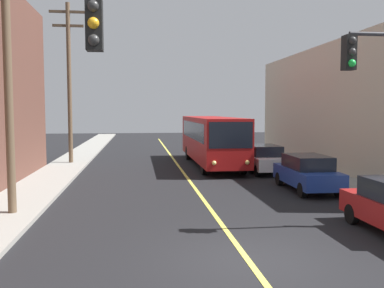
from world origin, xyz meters
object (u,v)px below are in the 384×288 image
(parked_car_blue, at_px, (307,172))
(utility_pole_near, at_px, (7,49))
(city_bus, at_px, (211,138))
(utility_pole_mid, at_px, (69,76))
(parked_car_white, at_px, (264,158))

(parked_car_blue, distance_m, utility_pole_near, 13.26)
(city_bus, bearing_deg, utility_pole_mid, 170.63)
(parked_car_blue, bearing_deg, utility_pole_near, -164.57)
(parked_car_blue, distance_m, utility_pole_mid, 17.16)
(utility_pole_near, bearing_deg, utility_pole_mid, 90.87)
(city_bus, bearing_deg, parked_car_blue, -73.68)
(parked_car_white, relative_size, utility_pole_near, 0.44)
(utility_pole_near, distance_m, utility_pole_mid, 14.31)
(utility_pole_near, height_order, utility_pole_mid, utility_pole_mid)
(parked_car_white, bearing_deg, city_bus, 123.80)
(parked_car_white, distance_m, utility_pole_near, 15.50)
(parked_car_blue, bearing_deg, city_bus, 106.32)
(utility_pole_mid, bearing_deg, parked_car_white, -23.99)
(city_bus, relative_size, utility_pole_near, 1.21)
(city_bus, distance_m, parked_car_white, 4.59)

